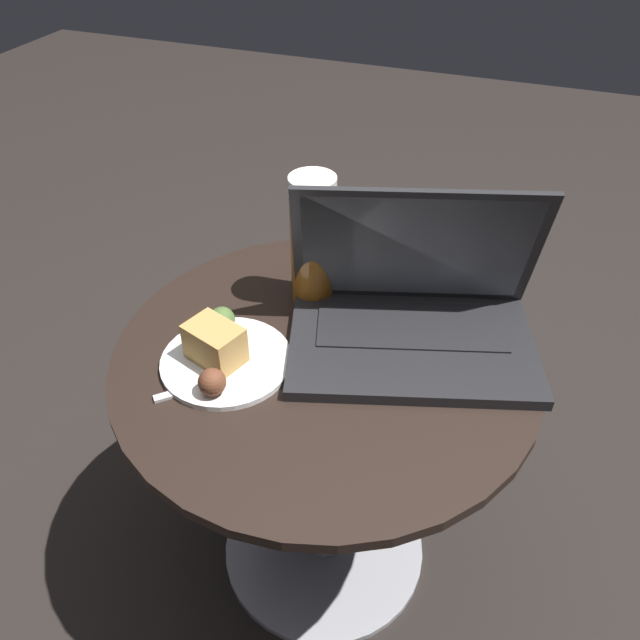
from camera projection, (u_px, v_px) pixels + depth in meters
ground_plane at (324, 547)px, 1.27m from camera, size 6.00×6.00×0.00m
table at (325, 424)px, 1.03m from camera, size 0.64×0.64×0.54m
laptop at (413, 312)px, 0.92m from camera, size 0.41×0.33×0.24m
beer_glass at (313, 241)px, 0.96m from camera, size 0.07×0.07×0.22m
snack_plate at (221, 352)px, 0.90m from camera, size 0.19×0.19×0.07m
fork at (223, 380)px, 0.88m from camera, size 0.14×0.13×0.00m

